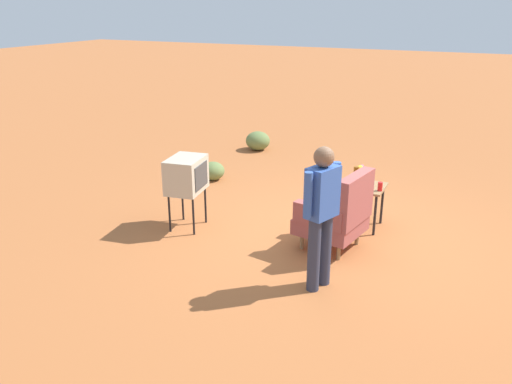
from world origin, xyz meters
name	(u,v)px	position (x,y,z in m)	size (l,w,h in m)	color
ground_plane	(335,238)	(0.00, 0.00, 0.00)	(60.00, 60.00, 0.00)	#AD6033
armchair	(338,213)	(0.31, 0.11, 0.50)	(0.89, 0.90, 1.06)	#937047
side_table	(364,192)	(-0.53, 0.23, 0.53)	(0.56, 0.56, 0.62)	black
tv_on_stand	(186,175)	(0.54, -2.01, 0.78)	(0.66, 0.52, 1.03)	black
person_standing	(321,210)	(1.33, 0.20, 0.94)	(0.54, 0.33, 1.64)	#2D3347
bottle_short_clear	(367,176)	(-0.66, 0.24, 0.72)	(0.06, 0.06, 0.20)	silver
soda_can_red	(380,187)	(-0.42, 0.47, 0.68)	(0.07, 0.07, 0.12)	red
bottle_tall_amber	(356,177)	(-0.41, 0.13, 0.77)	(0.07, 0.07, 0.30)	brown
flower_vase	(360,173)	(-0.62, 0.14, 0.77)	(0.15, 0.10, 0.27)	silver
shrub_near	(258,141)	(-3.62, -2.85, 0.20)	(0.52, 0.52, 0.40)	olive
shrub_far	(213,171)	(-1.44, -2.74, 0.16)	(0.43, 0.43, 0.33)	olive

